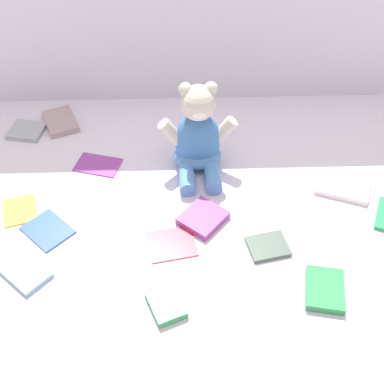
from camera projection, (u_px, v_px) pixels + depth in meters
name	position (u px, v px, depth m)	size (l,w,h in m)	color
ground_plane	(187.00, 193.00, 1.36)	(3.20, 3.20, 0.00)	silver
backdrop_drape	(183.00, 11.00, 1.48)	(1.81, 0.03, 0.59)	silver
teddy_bear	(198.00, 138.00, 1.37)	(0.22, 0.19, 0.26)	#3F72B2
book_case_0	(203.00, 218.00, 1.28)	(0.10, 0.11, 0.02)	#973D95
book_case_1	(325.00, 289.00, 1.12)	(0.08, 0.11, 0.02)	#2D8C4A
book_case_2	(20.00, 210.00, 1.31)	(0.08, 0.10, 0.01)	yellow
book_case_3	(166.00, 304.00, 1.10)	(0.07, 0.09, 0.02)	#349A5E
book_case_4	(343.00, 187.00, 1.36)	(0.09, 0.14, 0.02)	white
book_case_5	(47.00, 229.00, 1.26)	(0.09, 0.12, 0.01)	blue
book_case_6	(23.00, 270.00, 1.16)	(0.08, 0.13, 0.01)	#85B5DB
book_case_7	(98.00, 164.00, 1.43)	(0.08, 0.12, 0.01)	purple
book_case_8	(60.00, 122.00, 1.57)	(0.09, 0.13, 0.02)	#A68D91
book_case_9	(172.00, 244.00, 1.23)	(0.10, 0.11, 0.01)	#CE303F
book_case_11	(268.00, 246.00, 1.22)	(0.08, 0.09, 0.01)	#4B5A4F
book_case_12	(27.00, 131.00, 1.54)	(0.09, 0.10, 0.01)	#9EA4AA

